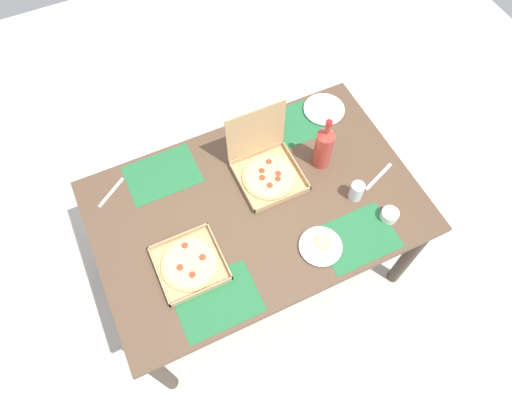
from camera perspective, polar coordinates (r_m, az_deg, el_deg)
The scene contains 16 objects.
ground_plane at distance 2.89m, azimuth 0.00°, elevation -7.22°, with size 6.00×6.00×0.00m, color beige.
dining_table at distance 2.29m, azimuth 0.00°, elevation -1.21°, with size 1.58×1.02×0.76m.
placemat_near_left at distance 2.02m, azimuth -4.87°, elevation -11.99°, with size 0.36×0.26×0.00m, color #236638.
placemat_near_right at distance 2.17m, azimuth 12.67°, elevation -4.08°, with size 0.36×0.26×0.00m, color #236638.
placemat_far_left at distance 2.34m, azimuth -11.76°, elevation 3.81°, with size 0.36×0.26×0.00m, color #236638.
placemat_far_right at distance 2.47m, azimuth 3.96°, elevation 9.81°, with size 0.36×0.26×0.00m, color #236638.
pizza_box_corner_right at distance 2.08m, azimuth -8.33°, elevation -7.40°, with size 0.30×0.30×0.04m.
pizza_box_edge_far at distance 2.25m, azimuth 1.31°, elevation 4.84°, with size 0.31×0.32×0.35m.
plate_near_right at distance 2.56m, azimuth 8.59°, elevation 11.83°, with size 0.22×0.22×0.02m.
plate_far_right at distance 2.11m, azimuth 8.18°, elevation -5.16°, with size 0.20×0.20×0.03m.
soda_bottle at distance 2.25m, azimuth 8.55°, elevation 7.30°, with size 0.09×0.09×0.32m.
cup_clear_right at distance 2.23m, azimuth 12.57°, elevation 1.71°, with size 0.07×0.07×0.10m, color silver.
cup_red at distance 2.41m, azimuth 0.29°, elevation 10.22°, with size 0.08×0.08×0.10m, color silver.
condiment_bowl at distance 2.24m, azimuth 16.52°, elevation -1.22°, with size 0.08×0.08×0.05m, color white.
fork_by_far_right at distance 2.34m, azimuth -17.82°, elevation 1.53°, with size 0.19×0.02×0.01m, color #B7B7BC.
knife_by_near_right at distance 2.36m, azimuth 15.23°, elevation 3.48°, with size 0.21×0.02×0.01m, color #B7B7BC.
Camera 1 is at (-0.45, -0.95, 2.69)m, focal length 31.66 mm.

